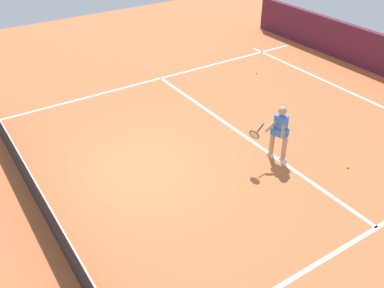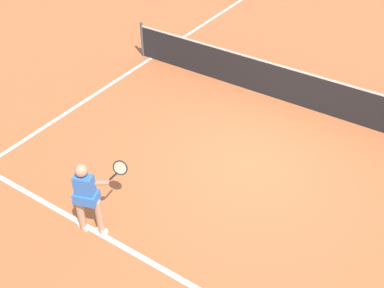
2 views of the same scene
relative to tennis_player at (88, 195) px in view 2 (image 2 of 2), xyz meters
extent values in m
plane|color=#C66638|center=(1.53, 3.25, -0.85)|extent=(27.72, 27.72, 0.00)
cube|color=white|center=(1.53, -0.03, -0.84)|extent=(9.37, 0.10, 0.01)
cube|color=white|center=(-3.16, 3.25, -0.84)|extent=(0.10, 19.33, 0.01)
cylinder|color=#4C4C51|center=(-3.46, 5.86, -0.33)|extent=(0.08, 0.08, 1.03)
cube|color=#232326|center=(1.53, 5.86, -0.39)|extent=(9.89, 0.02, 0.91)
cube|color=white|center=(1.53, 5.86, 0.09)|extent=(9.89, 0.02, 0.04)
cylinder|color=tan|center=(-0.17, -0.09, -0.46)|extent=(0.13, 0.13, 0.78)
cylinder|color=tan|center=(0.17, 0.03, -0.46)|extent=(0.13, 0.13, 0.78)
cube|color=white|center=(-0.17, -0.09, -0.81)|extent=(0.20, 0.10, 0.08)
cube|color=white|center=(0.17, 0.03, -0.81)|extent=(0.20, 0.10, 0.08)
cube|color=#3875D6|center=(0.00, -0.03, 0.19)|extent=(0.37, 0.29, 0.52)
cube|color=#3875D6|center=(0.00, -0.03, -0.01)|extent=(0.47, 0.39, 0.20)
sphere|color=tan|center=(0.00, -0.03, 0.59)|extent=(0.22, 0.22, 0.22)
cylinder|color=tan|center=(-0.19, 0.06, 0.21)|extent=(0.40, 0.41, 0.37)
cylinder|color=tan|center=(0.09, 0.16, 0.21)|extent=(0.14, 0.48, 0.37)
cylinder|color=black|center=(0.19, 0.48, 0.17)|extent=(0.13, 0.29, 0.14)
torus|color=black|center=(0.09, 0.76, 0.11)|extent=(0.31, 0.21, 0.28)
cylinder|color=beige|center=(0.09, 0.76, 0.11)|extent=(0.26, 0.16, 0.23)
camera|label=1|loc=(-6.70, 7.06, 5.69)|focal=40.40mm
camera|label=2|loc=(4.54, -3.68, 5.48)|focal=42.67mm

